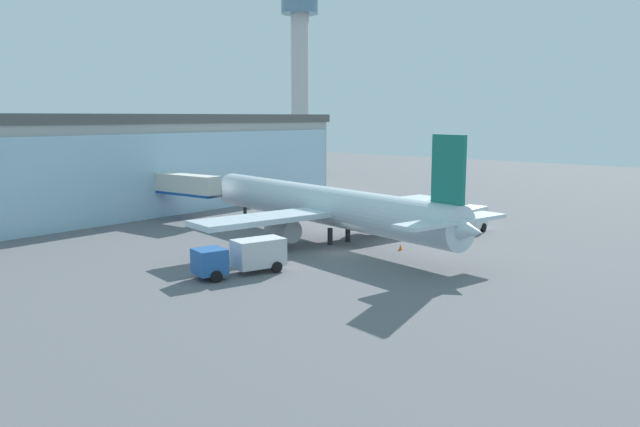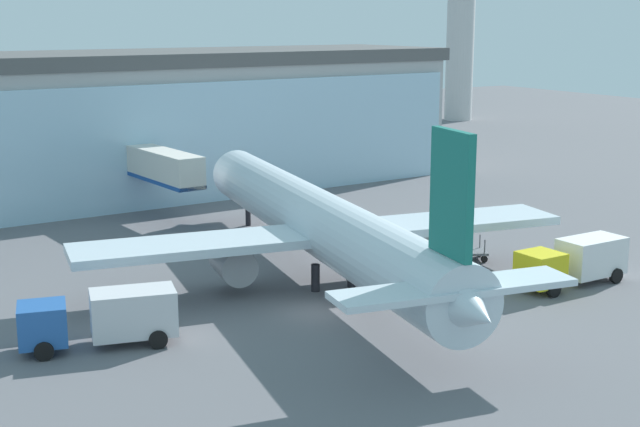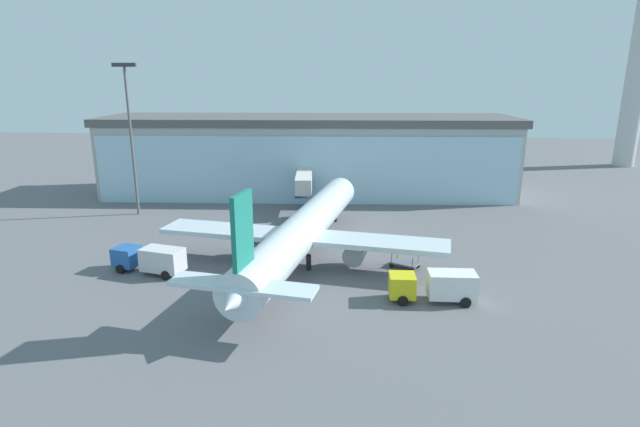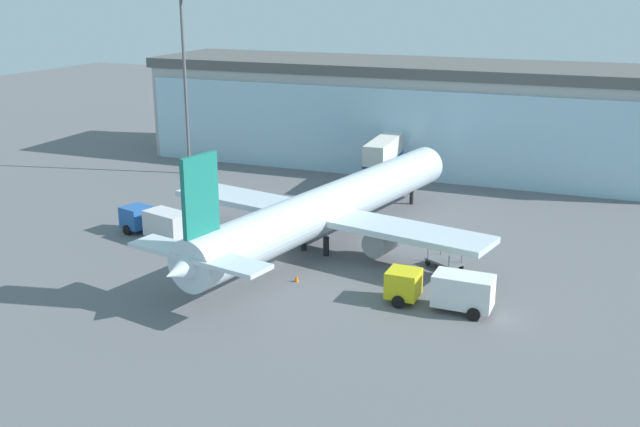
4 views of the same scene
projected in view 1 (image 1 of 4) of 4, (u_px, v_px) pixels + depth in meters
ground at (346, 252)px, 56.69m from camera, size 240.00×240.00×0.00m
terminal_building at (127, 163)px, 80.40m from camera, size 66.28×18.87×12.52m
jet_bridge at (181, 186)px, 73.87m from camera, size 3.28×11.48×5.47m
control_tower at (300, 61)px, 146.10m from camera, size 9.05×9.05×40.31m
airplane at (325, 206)px, 61.83m from camera, size 29.72×38.81×10.82m
catering_truck at (243, 256)px, 48.59m from camera, size 7.61×3.84×2.65m
fuel_truck at (464, 220)px, 65.49m from camera, size 7.36×2.69×2.65m
baggage_cart at (394, 223)px, 69.24m from camera, size 3.22×2.73×1.50m
safety_cone_nose at (401, 247)px, 57.52m from camera, size 0.36×0.36×0.55m
safety_cone_wingtip at (238, 264)px, 50.92m from camera, size 0.36×0.36×0.55m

